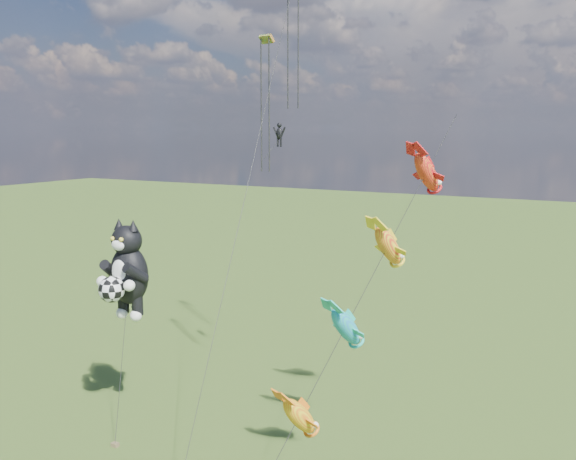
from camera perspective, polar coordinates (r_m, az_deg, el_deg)
The scene contains 3 objects.
cat_kite_rig at distance 38.36m, azimuth -14.20°, elevation -3.46°, with size 2.93×4.29×12.47m.
fish_windsock_rig at distance 30.36m, azimuth 7.04°, elevation -4.99°, with size 5.17×15.18×18.34m.
parafoil_rig at distance 39.75m, azimuth -0.87°, elevation 11.87°, with size 3.71×17.29×27.69m.
Camera 1 is at (26.11, -19.87, 17.56)m, focal length 40.00 mm.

